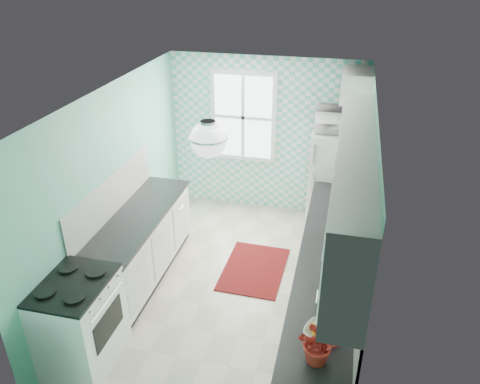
% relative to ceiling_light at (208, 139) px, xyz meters
% --- Properties ---
extents(floor, '(3.00, 4.40, 0.02)m').
position_rel_ceiling_light_xyz_m(floor, '(0.00, 0.80, -2.33)').
color(floor, beige).
rests_on(floor, ground).
extents(ceiling, '(3.00, 4.40, 0.02)m').
position_rel_ceiling_light_xyz_m(ceiling, '(0.00, 0.80, 0.19)').
color(ceiling, white).
rests_on(ceiling, wall_back).
extents(wall_back, '(3.00, 0.02, 2.50)m').
position_rel_ceiling_light_xyz_m(wall_back, '(0.00, 3.01, -1.07)').
color(wall_back, '#60B59C').
rests_on(wall_back, floor).
extents(wall_front, '(3.00, 0.02, 2.50)m').
position_rel_ceiling_light_xyz_m(wall_front, '(0.00, -1.41, -1.07)').
color(wall_front, '#60B59C').
rests_on(wall_front, floor).
extents(wall_left, '(0.02, 4.40, 2.50)m').
position_rel_ceiling_light_xyz_m(wall_left, '(-1.51, 0.80, -1.07)').
color(wall_left, '#60B59C').
rests_on(wall_left, floor).
extents(wall_right, '(0.02, 4.40, 2.50)m').
position_rel_ceiling_light_xyz_m(wall_right, '(1.51, 0.80, -1.07)').
color(wall_right, '#60B59C').
rests_on(wall_right, floor).
extents(accent_wall, '(3.00, 0.01, 2.50)m').
position_rel_ceiling_light_xyz_m(accent_wall, '(0.00, 2.99, -1.07)').
color(accent_wall, '#64C6BD').
rests_on(accent_wall, wall_back).
extents(window, '(1.04, 0.05, 1.44)m').
position_rel_ceiling_light_xyz_m(window, '(-0.35, 2.96, -0.77)').
color(window, white).
rests_on(window, wall_back).
extents(backsplash_right, '(0.02, 3.60, 0.51)m').
position_rel_ceiling_light_xyz_m(backsplash_right, '(1.49, 0.40, -1.13)').
color(backsplash_right, white).
rests_on(backsplash_right, wall_right).
extents(backsplash_left, '(0.02, 2.15, 0.51)m').
position_rel_ceiling_light_xyz_m(backsplash_left, '(-1.49, 0.73, -1.13)').
color(backsplash_left, white).
rests_on(backsplash_left, wall_left).
extents(upper_cabinets_right, '(0.33, 3.20, 0.90)m').
position_rel_ceiling_light_xyz_m(upper_cabinets_right, '(1.33, 0.20, -0.42)').
color(upper_cabinets_right, white).
rests_on(upper_cabinets_right, wall_right).
extents(upper_cabinet_fridge, '(0.40, 0.74, 0.40)m').
position_rel_ceiling_light_xyz_m(upper_cabinet_fridge, '(1.30, 2.63, -0.07)').
color(upper_cabinet_fridge, white).
rests_on(upper_cabinet_fridge, wall_right).
extents(ceiling_light, '(0.34, 0.34, 0.35)m').
position_rel_ceiling_light_xyz_m(ceiling_light, '(0.00, 0.00, 0.00)').
color(ceiling_light, silver).
rests_on(ceiling_light, ceiling).
extents(base_cabinets_right, '(0.60, 3.60, 0.90)m').
position_rel_ceiling_light_xyz_m(base_cabinets_right, '(1.20, 0.40, -1.87)').
color(base_cabinets_right, white).
rests_on(base_cabinets_right, floor).
extents(countertop_right, '(0.63, 3.60, 0.04)m').
position_rel_ceiling_light_xyz_m(countertop_right, '(1.19, 0.40, -1.40)').
color(countertop_right, black).
rests_on(countertop_right, base_cabinets_right).
extents(base_cabinets_left, '(0.60, 2.15, 0.90)m').
position_rel_ceiling_light_xyz_m(base_cabinets_left, '(-1.20, 0.73, -1.87)').
color(base_cabinets_left, white).
rests_on(base_cabinets_left, floor).
extents(countertop_left, '(0.63, 2.15, 0.04)m').
position_rel_ceiling_light_xyz_m(countertop_left, '(-1.19, 0.73, -1.40)').
color(countertop_left, black).
rests_on(countertop_left, base_cabinets_left).
extents(fridge, '(0.69, 0.68, 1.57)m').
position_rel_ceiling_light_xyz_m(fridge, '(1.11, 2.57, -1.54)').
color(fridge, white).
rests_on(fridge, floor).
extents(stove, '(0.66, 0.83, 1.00)m').
position_rel_ceiling_light_xyz_m(stove, '(-1.20, -0.74, -1.80)').
color(stove, silver).
rests_on(stove, floor).
extents(sink, '(0.54, 0.46, 0.53)m').
position_rel_ceiling_light_xyz_m(sink, '(1.20, 1.16, -1.39)').
color(sink, silver).
rests_on(sink, countertop_right).
extents(rug, '(0.83, 1.16, 0.02)m').
position_rel_ceiling_light_xyz_m(rug, '(0.21, 1.21, -2.32)').
color(rug, maroon).
rests_on(rug, floor).
extents(dish_towel, '(0.11, 0.22, 0.36)m').
position_rel_ceiling_light_xyz_m(dish_towel, '(0.89, 1.60, -1.84)').
color(dish_towel, '#60A18C').
rests_on(dish_towel, base_cabinets_right).
extents(fruit_bowl, '(0.36, 0.36, 0.07)m').
position_rel_ceiling_light_xyz_m(fruit_bowl, '(1.20, -0.80, -1.35)').
color(fruit_bowl, white).
rests_on(fruit_bowl, countertop_right).
extents(potted_plant, '(0.35, 0.30, 0.38)m').
position_rel_ceiling_light_xyz_m(potted_plant, '(1.20, -1.08, -1.20)').
color(potted_plant, '#A90D17').
rests_on(potted_plant, countertop_right).
extents(soap_bottle, '(0.11, 0.11, 0.20)m').
position_rel_ceiling_light_xyz_m(soap_bottle, '(1.25, 1.80, -1.28)').
color(soap_bottle, '#9BA7B2').
rests_on(soap_bottle, countertop_right).
extents(microwave, '(0.62, 0.43, 0.34)m').
position_rel_ceiling_light_xyz_m(microwave, '(1.11, 2.57, -0.58)').
color(microwave, white).
rests_on(microwave, fridge).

